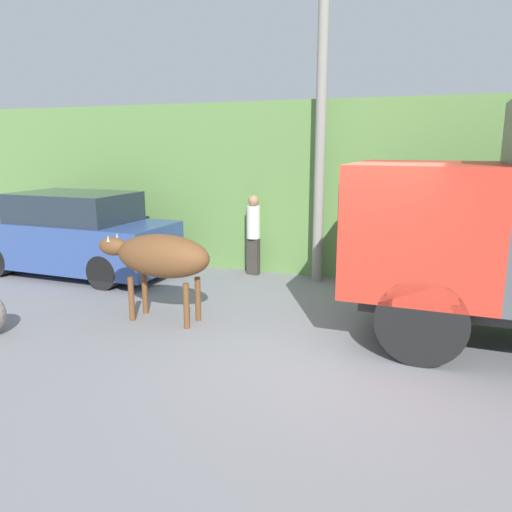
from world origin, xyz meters
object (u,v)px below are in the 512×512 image
pedestrian_on_hill (253,230)px  parked_suv (73,235)px  brown_cow (160,257)px  utility_pole (321,101)px

pedestrian_on_hill → parked_suv: bearing=24.4°
brown_cow → utility_pole: utility_pole is taller
parked_suv → pedestrian_on_hill: (3.55, 1.31, 0.11)m
brown_cow → pedestrian_on_hill: bearing=74.1°
brown_cow → parked_suv: size_ratio=0.44×
parked_suv → pedestrian_on_hill: 3.79m
pedestrian_on_hill → brown_cow: bearing=88.6°
parked_suv → pedestrian_on_hill: bearing=16.5°
brown_cow → parked_suv: (-3.25, 1.82, -0.19)m
brown_cow → utility_pole: (1.66, 3.14, 2.46)m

